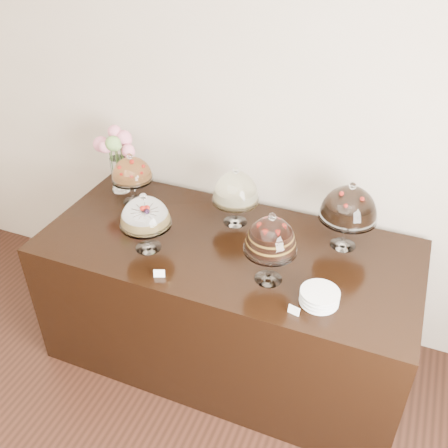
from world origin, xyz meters
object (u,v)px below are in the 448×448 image
at_px(cake_stand_cheesecake, 236,189).
at_px(cake_stand_fruit_tart, 132,171).
at_px(cake_stand_choco_layer, 271,238).
at_px(cake_stand_dark_choco, 349,206).
at_px(cake_stand_sugar_sponge, 145,214).
at_px(flower_vase, 116,154).
at_px(plate_stack, 319,297).
at_px(display_counter, 227,302).

distance_m(cake_stand_cheesecake, cake_stand_fruit_tart, 0.70).
xyz_separation_m(cake_stand_choco_layer, cake_stand_dark_choco, (0.31, 0.45, -0.00)).
bearing_deg(cake_stand_fruit_tart, cake_stand_sugar_sponge, -51.11).
distance_m(flower_vase, plate_stack, 1.64).
height_order(cake_stand_sugar_sponge, cake_stand_fruit_tart, cake_stand_sugar_sponge).
xyz_separation_m(cake_stand_choco_layer, plate_stack, (0.29, -0.08, -0.23)).
bearing_deg(cake_stand_choco_layer, cake_stand_cheesecake, 129.13).
bearing_deg(flower_vase, cake_stand_sugar_sponge, -45.36).
xyz_separation_m(cake_stand_sugar_sponge, cake_stand_choco_layer, (0.73, -0.00, 0.04)).
bearing_deg(cake_stand_choco_layer, display_counter, 148.01).
bearing_deg(flower_vase, cake_stand_cheesecake, -4.61).
bearing_deg(cake_stand_sugar_sponge, display_counter, 25.18).
bearing_deg(cake_stand_sugar_sponge, cake_stand_dark_choco, 23.49).
distance_m(cake_stand_cheesecake, flower_vase, 0.87).
distance_m(cake_stand_choco_layer, cake_stand_fruit_tart, 1.14).
bearing_deg(plate_stack, cake_stand_fruit_tart, 159.98).
bearing_deg(cake_stand_choco_layer, cake_stand_dark_choco, 55.70).
distance_m(cake_stand_sugar_sponge, cake_stand_dark_choco, 1.13).
height_order(flower_vase, plate_stack, flower_vase).
xyz_separation_m(cake_stand_sugar_sponge, plate_stack, (1.02, -0.08, -0.19)).
height_order(display_counter, cake_stand_sugar_sponge, cake_stand_sugar_sponge).
xyz_separation_m(display_counter, flower_vase, (-0.91, 0.32, 0.72)).
bearing_deg(plate_stack, cake_stand_sugar_sponge, 175.59).
xyz_separation_m(cake_stand_fruit_tart, plate_stack, (1.35, -0.49, -0.18)).
xyz_separation_m(cake_stand_cheesecake, cake_stand_dark_choco, (0.67, 0.01, 0.04)).
bearing_deg(cake_stand_choco_layer, cake_stand_fruit_tart, 158.59).
distance_m(cake_stand_choco_layer, flower_vase, 1.33).
relative_size(display_counter, cake_stand_dark_choco, 5.30).
relative_size(cake_stand_dark_choco, plate_stack, 2.18).
height_order(cake_stand_fruit_tart, plate_stack, cake_stand_fruit_tart).
height_order(display_counter, flower_vase, flower_vase).
relative_size(cake_stand_choco_layer, cake_stand_dark_choco, 1.00).
bearing_deg(cake_stand_cheesecake, cake_stand_dark_choco, 0.86).
xyz_separation_m(cake_stand_choco_layer, flower_vase, (-1.23, 0.51, -0.00)).
bearing_deg(cake_stand_fruit_tart, cake_stand_dark_choco, 1.49).
distance_m(cake_stand_cheesecake, plate_stack, 0.85).
relative_size(cake_stand_sugar_sponge, cake_stand_fruit_tart, 1.04).
xyz_separation_m(flower_vase, plate_stack, (1.52, -0.59, -0.23)).
distance_m(cake_stand_cheesecake, cake_stand_dark_choco, 0.67).
xyz_separation_m(cake_stand_choco_layer, cake_stand_fruit_tart, (-1.06, 0.42, -0.05)).
relative_size(cake_stand_choco_layer, flower_vase, 0.94).
bearing_deg(flower_vase, cake_stand_dark_choco, -2.24).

